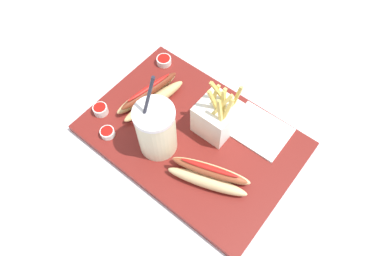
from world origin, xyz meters
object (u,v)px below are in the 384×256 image
at_px(hot_dog_2, 150,96).
at_px(ketchup_cup_2, 107,133).
at_px(fries_basket, 217,116).
at_px(ketchup_cup_3, 164,60).
at_px(soda_cup, 156,130).
at_px(napkin_stack, 259,131).
at_px(ketchup_cup_1, 100,109).
at_px(hot_dog_1, 209,175).

relative_size(hot_dog_2, ketchup_cup_2, 5.57).
distance_m(fries_basket, ketchup_cup_3, 0.24).
relative_size(soda_cup, napkin_stack, 1.74).
height_order(soda_cup, napkin_stack, soda_cup).
distance_m(soda_cup, fries_basket, 0.14).
relative_size(fries_basket, ketchup_cup_1, 4.15).
distance_m(hot_dog_1, ketchup_cup_3, 0.36).
bearing_deg(napkin_stack, ketchup_cup_1, 30.64).
xyz_separation_m(ketchup_cup_1, ketchup_cup_3, (-0.02, -0.22, -0.00)).
height_order(soda_cup, ketchup_cup_1, soda_cup).
xyz_separation_m(hot_dog_1, ketchup_cup_3, (0.30, -0.19, -0.01)).
height_order(fries_basket, ketchup_cup_3, fries_basket).
bearing_deg(soda_cup, napkin_stack, -132.31).
xyz_separation_m(soda_cup, fries_basket, (-0.07, -0.12, -0.02)).
bearing_deg(hot_dog_2, hot_dog_1, 161.90).
relative_size(hot_dog_1, ketchup_cup_2, 5.52).
distance_m(fries_basket, hot_dog_2, 0.18).
distance_m(fries_basket, napkin_stack, 0.11).
bearing_deg(ketchup_cup_3, hot_dog_1, 146.96).
relative_size(ketchup_cup_1, ketchup_cup_2, 1.04).
height_order(ketchup_cup_3, napkin_stack, ketchup_cup_3).
xyz_separation_m(hot_dog_2, napkin_stack, (-0.26, -0.09, -0.02)).
relative_size(hot_dog_2, napkin_stack, 1.39).
xyz_separation_m(soda_cup, hot_dog_1, (-0.14, -0.00, -0.04)).
height_order(soda_cup, ketchup_cup_2, soda_cup).
relative_size(fries_basket, ketchup_cup_3, 3.73).
distance_m(hot_dog_2, napkin_stack, 0.28).
height_order(hot_dog_1, ketchup_cup_1, hot_dog_1).
height_order(fries_basket, ketchup_cup_1, fries_basket).
bearing_deg(napkin_stack, hot_dog_1, 83.77).
bearing_deg(ketchup_cup_3, hot_dog_2, 116.37).
bearing_deg(ketchup_cup_3, napkin_stack, 176.34).
relative_size(soda_cup, ketchup_cup_1, 6.75).
height_order(soda_cup, ketchup_cup_3, soda_cup).
relative_size(fries_basket, hot_dog_1, 0.78).
bearing_deg(soda_cup, fries_basket, -121.33).
xyz_separation_m(soda_cup, ketchup_cup_1, (0.17, 0.02, -0.06)).
relative_size(ketchup_cup_1, ketchup_cup_3, 0.90).
distance_m(soda_cup, ketchup_cup_2, 0.14).
bearing_deg(fries_basket, hot_dog_1, 120.03).
bearing_deg(soda_cup, ketchup_cup_3, -51.75).
distance_m(hot_dog_1, ketchup_cup_1, 0.31).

